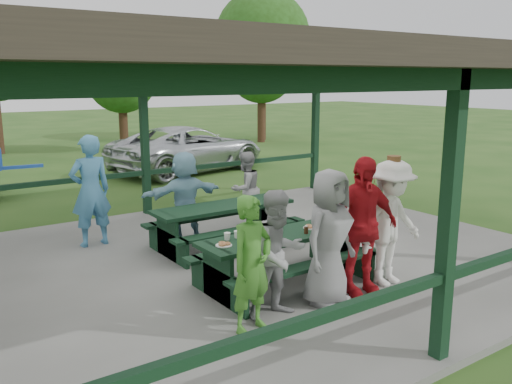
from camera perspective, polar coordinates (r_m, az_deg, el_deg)
ground at (r=8.94m, az=-1.40°, el=-7.75°), size 90.00×90.00×0.00m
concrete_slab at (r=8.93m, az=-1.40°, el=-7.44°), size 10.00×8.00×0.10m
pavilion_structure at (r=8.42m, az=-1.51°, el=12.99°), size 10.60×8.60×3.24m
picnic_table_near at (r=7.79m, az=2.99°, el=-6.32°), size 2.56×1.39×0.75m
picnic_table_far at (r=9.49m, az=-3.41°, el=-2.98°), size 2.52×1.39×0.75m
table_setting at (r=7.77m, az=3.40°, el=-3.99°), size 2.30×0.45×0.10m
contestant_green at (r=6.28m, az=-0.45°, el=-7.62°), size 0.66×0.50×1.62m
contestant_grey_left at (r=6.65m, az=2.39°, el=-6.58°), size 0.78×0.61×1.60m
contestant_grey_mid at (r=7.06m, az=7.68°, el=-4.77°), size 0.99×0.76×1.79m
contestant_red at (r=7.45m, az=10.99°, el=-3.55°), size 1.19×0.70×1.91m
contestant_white_fedora at (r=7.89m, az=13.98°, el=-3.15°), size 1.19×0.72×1.86m
spectator_lblue at (r=9.82m, az=-7.51°, el=-0.45°), size 1.54×0.54×1.64m
spectator_blue at (r=9.86m, az=-17.03°, el=0.12°), size 0.73×0.49×1.96m
spectator_grey at (r=10.79m, az=-1.10°, el=0.35°), size 0.83×0.70×1.49m
pickup_truck at (r=17.79m, az=-7.10°, el=4.53°), size 5.75×3.58×1.48m
tree_mid at (r=23.01m, az=-14.01°, el=11.50°), size 2.81×2.81×4.40m
tree_right at (r=25.73m, az=0.56°, el=12.86°), size 3.23×3.23×5.05m
tree_far_right at (r=26.86m, az=0.69°, el=15.84°), size 4.56×4.56×7.12m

